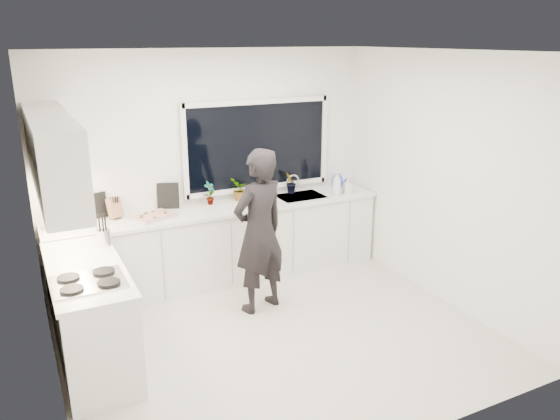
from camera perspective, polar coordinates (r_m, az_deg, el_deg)
floor at (r=5.55m, az=-0.38°, el=-12.99°), size 4.00×3.50×0.02m
wall_back at (r=6.57m, az=-7.22°, el=4.60°), size 4.00×0.02×2.70m
wall_left at (r=4.53m, az=-23.91°, el=-2.82°), size 0.02×3.50×2.70m
wall_right at (r=6.12m, az=16.76°, el=3.02°), size 0.02×3.50×2.70m
ceiling at (r=4.77m, az=-0.45°, el=16.37°), size 4.00×3.50×0.02m
window at (r=6.71m, az=-2.33°, el=6.75°), size 1.80×0.02×1.00m
base_cabinets_back at (r=6.55m, az=-6.01°, el=-3.71°), size 3.92×0.58×0.88m
base_cabinets_left at (r=5.23m, az=-19.15°, el=-10.46°), size 0.58×1.60×0.88m
countertop_back at (r=6.39m, az=-6.11°, el=0.10°), size 3.94×0.62×0.04m
countertop_left at (r=5.03m, az=-19.67°, el=-5.82°), size 0.62×1.60×0.04m
upper_cabinets at (r=5.09m, az=-22.64°, el=5.34°), size 0.34×2.10×0.70m
sink at (r=6.83m, az=2.14°, el=1.07°), size 0.58×0.42×0.14m
faucet at (r=6.95m, az=1.36°, el=2.76°), size 0.03×0.03×0.22m
stovetop at (r=4.70m, az=-19.38°, el=-7.03°), size 0.56×0.48×0.03m
person at (r=5.69m, az=-2.19°, el=-2.26°), size 0.73×0.58×1.76m
pizza_tray at (r=6.15m, az=-13.06°, el=-0.65°), size 0.52×0.45×0.03m
pizza at (r=6.14m, az=-13.07°, el=-0.50°), size 0.47×0.40×0.01m
watering_can at (r=7.24m, az=6.00°, el=2.91°), size 0.18×0.18×0.13m
paper_towel_roll at (r=6.10m, az=-23.00°, el=-0.63°), size 0.14×0.14×0.26m
knife_block at (r=6.21m, az=-16.89°, el=0.14°), size 0.16×0.14×0.22m
utensil_crock at (r=5.44m, az=-17.96°, el=-2.75°), size 0.15×0.15×0.16m
picture_frame_large at (r=6.27m, az=-18.55°, el=0.45°), size 0.22×0.08×0.28m
picture_frame_small at (r=6.41m, az=-11.62°, el=1.48°), size 0.24×0.10×0.30m
herb_plants at (r=6.66m, az=-3.14°, el=2.28°), size 1.26×0.31×0.28m
soap_bottles at (r=6.89m, az=6.28°, el=2.73°), size 0.29×0.15×0.30m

